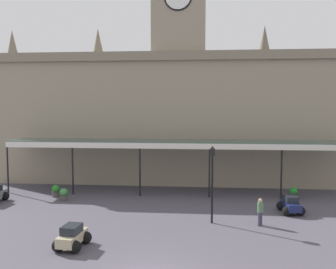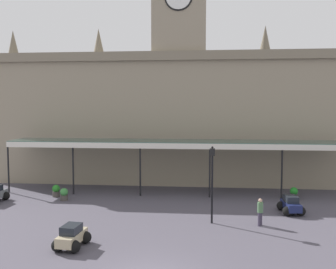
{
  "view_description": "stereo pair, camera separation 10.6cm",
  "coord_description": "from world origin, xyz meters",
  "px_view_note": "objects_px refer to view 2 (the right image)",
  "views": [
    {
      "loc": [
        2.2,
        -14.9,
        7.26
      ],
      "look_at": [
        0.0,
        9.0,
        5.4
      ],
      "focal_mm": 40.14,
      "sensor_mm": 36.0,
      "label": 1
    },
    {
      "loc": [
        2.31,
        -14.89,
        7.26
      ],
      "look_at": [
        0.0,
        9.0,
        5.4
      ],
      "focal_mm": 40.14,
      "sensor_mm": 36.0,
      "label": 2
    }
  ],
  "objects_px": {
    "car_navy_sedan": "(291,206)",
    "planter_near_kerb": "(64,194)",
    "car_beige_sedan": "(72,238)",
    "victorian_lamppost": "(212,176)",
    "planter_forecourt_centre": "(294,193)",
    "planter_by_canopy": "(56,191)",
    "pedestrian_crossing_forecourt": "(260,211)"
  },
  "relations": [
    {
      "from": "car_navy_sedan",
      "to": "planter_near_kerb",
      "type": "relative_size",
      "value": 2.21
    },
    {
      "from": "car_beige_sedan",
      "to": "victorian_lamppost",
      "type": "bearing_deg",
      "value": 33.1
    },
    {
      "from": "car_beige_sedan",
      "to": "planter_forecourt_centre",
      "type": "distance_m",
      "value": 17.63
    },
    {
      "from": "planter_by_canopy",
      "to": "planter_near_kerb",
      "type": "bearing_deg",
      "value": -45.58
    },
    {
      "from": "car_beige_sedan",
      "to": "car_navy_sedan",
      "type": "bearing_deg",
      "value": 30.5
    },
    {
      "from": "car_navy_sedan",
      "to": "victorian_lamppost",
      "type": "height_order",
      "value": "victorian_lamppost"
    },
    {
      "from": "car_beige_sedan",
      "to": "car_navy_sedan",
      "type": "xyz_separation_m",
      "value": [
        12.57,
        7.4,
        0.0
      ]
    },
    {
      "from": "planter_forecourt_centre",
      "to": "planter_by_canopy",
      "type": "bearing_deg",
      "value": -177.29
    },
    {
      "from": "pedestrian_crossing_forecourt",
      "to": "victorian_lamppost",
      "type": "height_order",
      "value": "victorian_lamppost"
    },
    {
      "from": "victorian_lamppost",
      "to": "car_beige_sedan",
      "type": "bearing_deg",
      "value": -146.9
    },
    {
      "from": "victorian_lamppost",
      "to": "car_navy_sedan",
      "type": "bearing_deg",
      "value": 26.77
    },
    {
      "from": "car_navy_sedan",
      "to": "planter_by_canopy",
      "type": "height_order",
      "value": "car_navy_sedan"
    },
    {
      "from": "planter_near_kerb",
      "to": "pedestrian_crossing_forecourt",
      "type": "bearing_deg",
      "value": -18.54
    },
    {
      "from": "car_navy_sedan",
      "to": "planter_forecourt_centre",
      "type": "distance_m",
      "value": 3.92
    },
    {
      "from": "pedestrian_crossing_forecourt",
      "to": "planter_forecourt_centre",
      "type": "distance_m",
      "value": 7.58
    },
    {
      "from": "car_navy_sedan",
      "to": "pedestrian_crossing_forecourt",
      "type": "height_order",
      "value": "pedestrian_crossing_forecourt"
    },
    {
      "from": "car_navy_sedan",
      "to": "planter_forecourt_centre",
      "type": "height_order",
      "value": "car_navy_sedan"
    },
    {
      "from": "victorian_lamppost",
      "to": "planter_near_kerb",
      "type": "height_order",
      "value": "victorian_lamppost"
    },
    {
      "from": "victorian_lamppost",
      "to": "planter_forecourt_centre",
      "type": "distance_m",
      "value": 9.46
    },
    {
      "from": "car_beige_sedan",
      "to": "planter_forecourt_centre",
      "type": "relative_size",
      "value": 2.22
    },
    {
      "from": "victorian_lamppost",
      "to": "planter_forecourt_centre",
      "type": "xyz_separation_m",
      "value": [
        6.43,
        6.48,
        -2.49
      ]
    },
    {
      "from": "victorian_lamppost",
      "to": "planter_near_kerb",
      "type": "xyz_separation_m",
      "value": [
        -11.14,
        4.49,
        -2.49
      ]
    },
    {
      "from": "victorian_lamppost",
      "to": "planter_forecourt_centre",
      "type": "height_order",
      "value": "victorian_lamppost"
    },
    {
      "from": "car_beige_sedan",
      "to": "pedestrian_crossing_forecourt",
      "type": "bearing_deg",
      "value": 23.93
    },
    {
      "from": "pedestrian_crossing_forecourt",
      "to": "planter_near_kerb",
      "type": "distance_m",
      "value": 14.81
    },
    {
      "from": "victorian_lamppost",
      "to": "planter_by_canopy",
      "type": "distance_m",
      "value": 13.67
    },
    {
      "from": "pedestrian_crossing_forecourt",
      "to": "planter_by_canopy",
      "type": "height_order",
      "value": "pedestrian_crossing_forecourt"
    },
    {
      "from": "car_navy_sedan",
      "to": "planter_by_canopy",
      "type": "relative_size",
      "value": 2.21
    },
    {
      "from": "car_navy_sedan",
      "to": "pedestrian_crossing_forecourt",
      "type": "xyz_separation_m",
      "value": [
        -2.46,
        -2.92,
        0.41
      ]
    },
    {
      "from": "planter_forecourt_centre",
      "to": "victorian_lamppost",
      "type": "bearing_deg",
      "value": -134.79
    },
    {
      "from": "car_navy_sedan",
      "to": "victorian_lamppost",
      "type": "distance_m",
      "value": 6.49
    },
    {
      "from": "car_beige_sedan",
      "to": "planter_near_kerb",
      "type": "relative_size",
      "value": 2.22
    }
  ]
}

